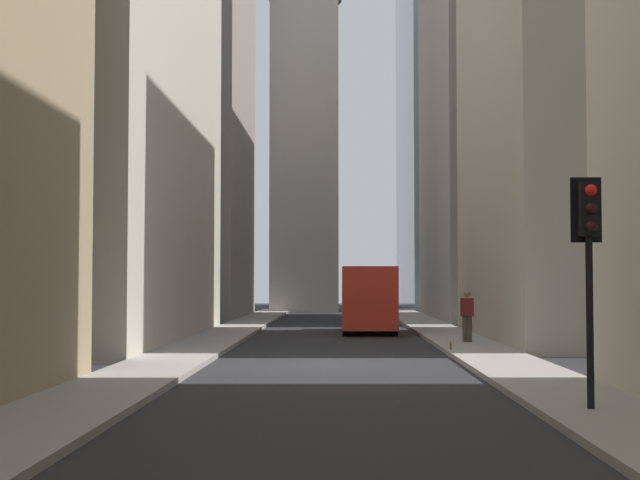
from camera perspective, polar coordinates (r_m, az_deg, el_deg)
name	(u,v)px	position (r m, az deg, el deg)	size (l,w,h in m)	color
ground_plane	(335,364)	(25.22, 0.91, -7.65)	(135.00, 135.00, 0.00)	#262628
sidewalk_right	(169,361)	(25.63, -9.29, -7.38)	(90.00, 2.20, 0.14)	gray
sidewalk_left	(501,362)	(25.59, 11.12, -7.37)	(90.00, 2.20, 0.14)	gray
building_left_midfar	(614,60)	(37.45, 17.67, 10.51)	(15.22, 10.50, 21.23)	#A8A091
building_left_far	(517,111)	(55.90, 12.04, 7.78)	(17.23, 10.50, 24.39)	gray
building_right_far	(164,84)	(58.40, -9.58, 9.47)	(14.00, 10.50, 28.70)	gray
building_right_midfar	(58,37)	(37.47, -15.84, 11.94)	(19.67, 10.50, 23.10)	beige
church_spire	(305,36)	(69.75, -0.92, 12.43)	(5.38, 5.38, 38.72)	#B7B2A5
delivery_truck	(368,299)	(40.31, 2.98, -3.66)	(6.46, 2.25, 2.84)	red
sedan_black	(362,310)	(50.49, 2.61, -4.33)	(4.30, 1.78, 1.42)	black
traffic_light_foreground	(589,238)	(16.02, 16.24, 0.15)	(0.43, 0.52, 3.86)	black
pedestrian	(467,314)	(32.51, 9.05, -4.51)	(0.26, 0.44, 1.78)	#473D33
discarded_bottle	(451,346)	(28.83, 8.06, -6.49)	(0.07, 0.07, 0.27)	brown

